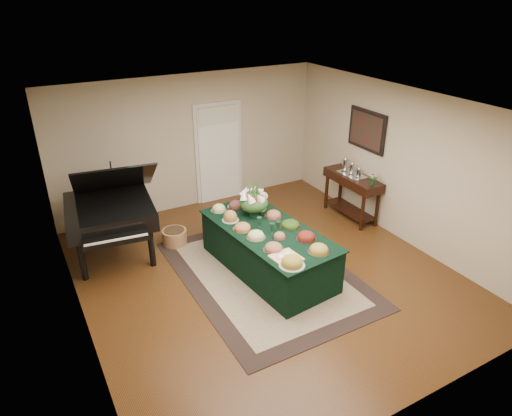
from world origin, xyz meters
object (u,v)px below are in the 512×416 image
mahogany_sideboard (352,185)px  buffet_table (268,250)px  floral_centerpiece (254,199)px  grand_piano (110,211)px

mahogany_sideboard → buffet_table: bearing=-160.6°
floral_centerpiece → grand_piano: (-2.08, 1.13, -0.19)m
buffet_table → mahogany_sideboard: size_ratio=1.93×
mahogany_sideboard → grand_piano: bearing=169.6°
buffet_table → grand_piano: bearing=140.8°
grand_piano → buffet_table: bearing=-39.2°
buffet_table → floral_centerpiece: (0.04, 0.54, 0.66)m
grand_piano → mahogany_sideboard: (4.44, -0.82, -0.16)m
floral_centerpiece → mahogany_sideboard: (2.36, 0.31, -0.35)m
buffet_table → floral_centerpiece: size_ratio=5.10×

